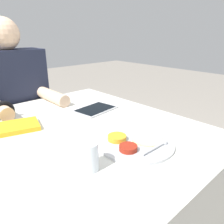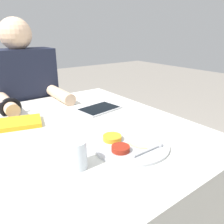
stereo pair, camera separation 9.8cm
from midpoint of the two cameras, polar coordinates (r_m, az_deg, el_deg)
The scene contains 6 objects.
dining_table at distance 1.17m, azimuth -11.03°, elevation -21.67°, with size 0.97×1.09×0.75m.
thali_tray at distance 0.82m, azimuth 2.74°, elevation -8.16°, with size 0.28×0.28×0.03m.
red_notebook at distance 1.06m, azimuth -26.70°, elevation -3.70°, with size 0.23×0.19×0.02m.
tablet_device at distance 1.19m, azimuth -6.75°, elevation 0.68°, with size 0.24×0.18×0.01m.
person_diner at distance 1.59m, azimuth -25.14°, elevation -2.74°, with size 0.41×0.49×1.23m.
drinking_glass at distance 0.68m, azimuth -10.37°, elevation -11.39°, with size 0.06×0.06×0.09m.
Camera 1 is at (-0.46, -0.73, 1.15)m, focal length 35.00 mm.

